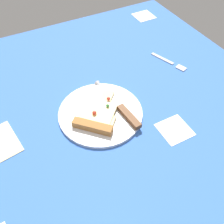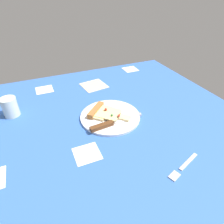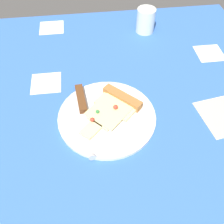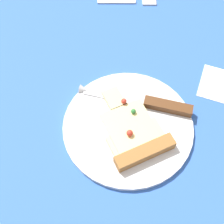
% 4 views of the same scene
% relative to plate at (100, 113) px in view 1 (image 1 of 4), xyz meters
% --- Properties ---
extents(ground_plane, '(1.15, 1.15, 0.03)m').
position_rel_plate_xyz_m(ground_plane, '(-0.02, 0.02, -0.02)').
color(ground_plane, '#3360B7').
rests_on(ground_plane, ground).
extents(plate, '(0.26, 0.26, 0.01)m').
position_rel_plate_xyz_m(plate, '(0.00, 0.00, 0.00)').
color(plate, silver).
rests_on(plate, ground_plane).
extents(pizza_slice, '(0.18, 0.18, 0.03)m').
position_rel_plate_xyz_m(pizza_slice, '(0.02, -0.02, 0.01)').
color(pizza_slice, beige).
rests_on(pizza_slice, plate).
extents(knife, '(0.24, 0.04, 0.02)m').
position_rel_plate_xyz_m(knife, '(0.02, 0.06, 0.01)').
color(knife, silver).
rests_on(knife, plate).
extents(fork, '(0.15, 0.07, 0.01)m').
position_rel_plate_xyz_m(fork, '(-0.11, 0.35, -0.00)').
color(fork, silver).
rests_on(fork, ground_plane).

